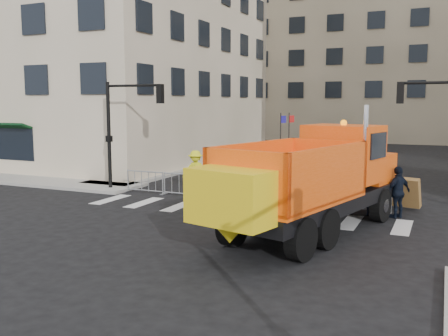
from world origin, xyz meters
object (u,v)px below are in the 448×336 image
at_px(plow_truck, 311,178).
at_px(cop_a, 372,194).
at_px(cop_c, 398,192).
at_px(worker, 196,171).
at_px(newspaper_box, 366,191).
at_px(cop_b, 378,195).

height_order(plow_truck, cop_a, plow_truck).
bearing_deg(cop_c, plow_truck, 4.38).
distance_m(cop_c, worker, 9.53).
bearing_deg(newspaper_box, worker, -159.30).
distance_m(cop_a, cop_b, 0.21).
xyz_separation_m(cop_c, newspaper_box, (-1.41, 1.54, -0.30)).
relative_size(cop_c, worker, 1.02).
bearing_deg(cop_a, newspaper_box, -80.40).
relative_size(plow_truck, cop_b, 6.83).
bearing_deg(cop_c, cop_a, -52.37).
bearing_deg(cop_a, cop_b, 173.03).
bearing_deg(cop_a, worker, -16.49).
bearing_deg(plow_truck, cop_b, -10.44).
xyz_separation_m(cop_b, newspaper_box, (-0.67, 1.54, -0.14)).
distance_m(cop_b, newspaper_box, 1.68).
relative_size(plow_truck, cop_c, 5.76).
bearing_deg(worker, cop_c, -23.11).
relative_size(cop_b, cop_c, 0.84).
bearing_deg(plow_truck, newspaper_box, 2.96).
distance_m(cop_a, worker, 8.59).
height_order(cop_c, newspaper_box, cop_c).
bearing_deg(newspaper_box, cop_c, -27.56).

